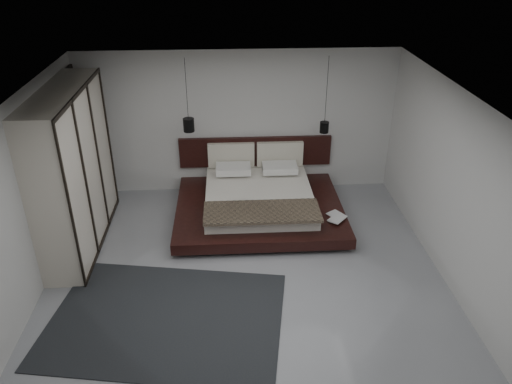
{
  "coord_description": "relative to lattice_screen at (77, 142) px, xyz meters",
  "views": [
    {
      "loc": [
        -0.21,
        -6.1,
        4.73
      ],
      "look_at": [
        0.23,
        1.2,
        0.84
      ],
      "focal_mm": 35.0,
      "sensor_mm": 36.0,
      "label": 1
    }
  ],
  "objects": [
    {
      "name": "ceiling",
      "position": [
        2.95,
        -2.45,
        1.5
      ],
      "size": [
        6.0,
        6.0,
        0.0
      ],
      "primitive_type": "plane",
      "rotation": [
        3.14,
        0.0,
        0.0
      ],
      "color": "white",
      "rests_on": "wall_back"
    },
    {
      "name": "pendant_left",
      "position": [
        2.04,
        -0.06,
        0.31
      ],
      "size": [
        0.2,
        0.2,
        1.32
      ],
      "color": "black",
      "rests_on": "ceiling"
    },
    {
      "name": "bed",
      "position": [
        3.27,
        -0.55,
        -1.0
      ],
      "size": [
        2.99,
        2.48,
        1.11
      ],
      "color": "black",
      "rests_on": "floor"
    },
    {
      "name": "wall_left",
      "position": [
        -0.05,
        -2.45,
        0.1
      ],
      "size": [
        0.0,
        6.0,
        6.0
      ],
      "primitive_type": "plane",
      "rotation": [
        1.57,
        0.0,
        1.57
      ],
      "color": "beige",
      "rests_on": "floor"
    },
    {
      "name": "lattice_screen",
      "position": [
        0.0,
        0.0,
        0.0
      ],
      "size": [
        0.05,
        0.9,
        2.6
      ],
      "primitive_type": "cube",
      "color": "black",
      "rests_on": "floor"
    },
    {
      "name": "floor",
      "position": [
        2.95,
        -2.45,
        -1.3
      ],
      "size": [
        6.0,
        6.0,
        0.0
      ],
      "primitive_type": "plane",
      "color": "#92959A",
      "rests_on": "ground"
    },
    {
      "name": "rug",
      "position": [
        1.83,
        -3.28,
        -1.29
      ],
      "size": [
        3.45,
        2.72,
        0.01
      ],
      "primitive_type": "cube",
      "rotation": [
        0.0,
        0.0,
        -0.17
      ],
      "color": "black",
      "rests_on": "floor"
    },
    {
      "name": "wall_front",
      "position": [
        2.95,
        -5.45,
        0.1
      ],
      "size": [
        6.0,
        0.0,
        6.0
      ],
      "primitive_type": "plane",
      "rotation": [
        -1.57,
        0.0,
        0.0
      ],
      "color": "beige",
      "rests_on": "floor"
    },
    {
      "name": "book_upper",
      "position": [
        4.47,
        -1.27,
        -0.98
      ],
      "size": [
        0.36,
        0.36,
        0.02
      ],
      "primitive_type": "imported",
      "rotation": [
        0.0,
        0.0,
        -0.73
      ],
      "color": "#99724C",
      "rests_on": "book_lower"
    },
    {
      "name": "book_lower",
      "position": [
        4.49,
        -1.23,
        -1.01
      ],
      "size": [
        0.36,
        0.39,
        0.03
      ],
      "primitive_type": "imported",
      "rotation": [
        0.0,
        0.0,
        0.59
      ],
      "color": "#99724C",
      "rests_on": "bed"
    },
    {
      "name": "wall_right",
      "position": [
        5.95,
        -2.45,
        0.1
      ],
      "size": [
        0.0,
        6.0,
        6.0
      ],
      "primitive_type": "plane",
      "rotation": [
        1.57,
        0.0,
        -1.57
      ],
      "color": "beige",
      "rests_on": "floor"
    },
    {
      "name": "wardrobe",
      "position": [
        0.25,
        -1.22,
        0.01
      ],
      "size": [
        0.63,
        2.66,
        2.61
      ],
      "color": "beige",
      "rests_on": "floor"
    },
    {
      "name": "wall_back",
      "position": [
        2.95,
        0.55,
        0.1
      ],
      "size": [
        6.0,
        0.0,
        6.0
      ],
      "primitive_type": "plane",
      "rotation": [
        1.57,
        0.0,
        0.0
      ],
      "color": "beige",
      "rests_on": "floor"
    },
    {
      "name": "pendant_right",
      "position": [
        4.49,
        -0.06,
        0.21
      ],
      "size": [
        0.16,
        0.16,
        1.39
      ],
      "color": "black",
      "rests_on": "ceiling"
    }
  ]
}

